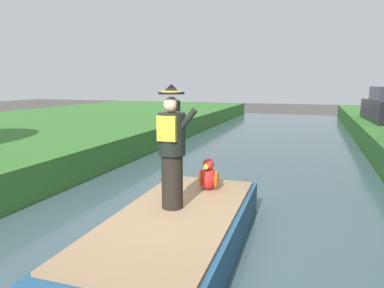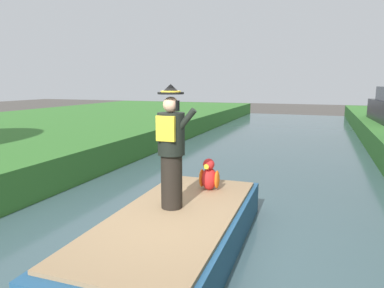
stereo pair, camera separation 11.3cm
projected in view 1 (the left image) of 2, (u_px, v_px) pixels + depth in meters
The scene contains 5 objects.
ground_plane at pixel (175, 260), 5.08m from camera, with size 80.00×80.00×0.00m, color #4C4742.
canal_water at pixel (175, 257), 5.07m from camera, with size 7.13×48.00×0.10m, color #3D565B.
boat at pixel (176, 233), 5.06m from camera, with size 1.90×4.24×0.61m.
person_pirate at pixel (172, 148), 5.07m from camera, with size 0.61×0.42×1.85m.
parrot_plush at pixel (209, 176), 6.07m from camera, with size 0.36×0.34×0.57m.
Camera 1 is at (1.79, -4.36, 2.58)m, focal length 32.30 mm.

